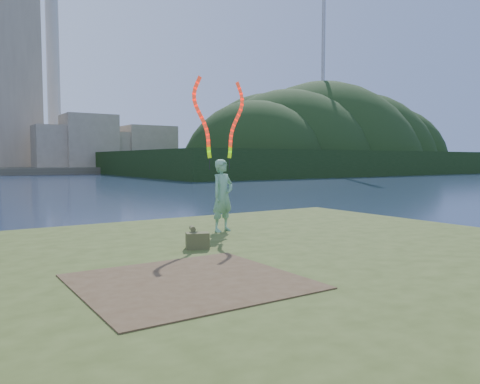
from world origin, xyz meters
TOP-DOWN VIEW (x-y plane):
  - ground at (0.00, 0.00)m, footprint 320.00×320.00m
  - grassy_knoll at (0.00, -2.30)m, footprint 20.00×18.00m
  - dirt_patch at (-2.20, -3.20)m, footprint 3.20×3.00m
  - wooded_hill at (59.57, 59.96)m, footprint 78.00×50.00m
  - woman_with_ribbons at (0.81, 0.81)m, footprint 2.07×0.73m
  - canvas_bag at (-0.84, -0.92)m, footprint 0.55×0.62m

SIDE VIEW (x-z plane):
  - ground at x=0.00m, z-range 0.00..0.00m
  - wooded_hill at x=59.57m, z-range -31.34..31.66m
  - grassy_knoll at x=0.00m, z-range -0.06..0.74m
  - dirt_patch at x=-2.20m, z-range 0.80..0.82m
  - canvas_bag at x=-0.84m, z-range 0.76..1.21m
  - woman_with_ribbons at x=0.81m, z-range 0.09..4.29m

